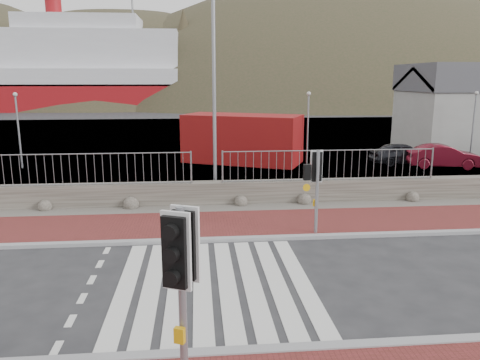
{
  "coord_description": "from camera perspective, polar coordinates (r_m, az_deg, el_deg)",
  "views": [
    {
      "loc": [
        -0.36,
        -10.48,
        4.84
      ],
      "look_at": [
        0.89,
        3.0,
        1.9
      ],
      "focal_mm": 35.0,
      "sensor_mm": 36.0,
      "label": 1
    }
  ],
  "objects": [
    {
      "name": "water",
      "position": [
        73.54,
        -5.07,
        8.46
      ],
      "size": [
        220.0,
        50.0,
        0.05
      ],
      "primitive_type": "cube",
      "color": "#3F4C54",
      "rests_on": "ground"
    },
    {
      "name": "kerb_far",
      "position": [
        14.31,
        -3.59,
        -7.31
      ],
      "size": [
        40.0,
        0.25,
        0.12
      ],
      "primitive_type": "cube",
      "color": "gray",
      "rests_on": "ground"
    },
    {
      "name": "car_a",
      "position": [
        28.46,
        19.17,
        3.07
      ],
      "size": [
        3.71,
        1.62,
        1.25
      ],
      "primitive_type": "imported",
      "rotation": [
        0.0,
        0.0,
        1.61
      ],
      "color": "black",
      "rests_on": "ground"
    },
    {
      "name": "car_b",
      "position": [
        28.18,
        23.55,
        2.68
      ],
      "size": [
        4.08,
        2.08,
        1.28
      ],
      "primitive_type": "imported",
      "rotation": [
        0.0,
        0.0,
        1.38
      ],
      "color": "#5B0D1A",
      "rests_on": "ground"
    },
    {
      "name": "gravel_strip",
      "position": [
        17.65,
        -3.94,
        -3.57
      ],
      "size": [
        40.0,
        1.5,
        0.06
      ],
      "primitive_type": "cube",
      "color": "#59544C",
      "rests_on": "ground"
    },
    {
      "name": "hills_backdrop",
      "position": [
        102.5,
        -1.13,
        -3.52
      ],
      "size": [
        254.0,
        90.0,
        100.0
      ],
      "color": "#323620",
      "rests_on": "ground"
    },
    {
      "name": "kerb_near",
      "position": [
        8.89,
        -2.29,
        -20.35
      ],
      "size": [
        40.0,
        0.25,
        0.12
      ],
      "primitive_type": "cube",
      "color": "gray",
      "rests_on": "ground"
    },
    {
      "name": "ground",
      "position": [
        11.55,
        -3.11,
        -12.52
      ],
      "size": [
        220.0,
        220.0,
        0.0
      ],
      "primitive_type": "plane",
      "color": "#28282B",
      "rests_on": "ground"
    },
    {
      "name": "railing",
      "position": [
        17.89,
        -4.08,
        2.52
      ],
      "size": [
        18.07,
        0.07,
        1.22
      ],
      "color": "gray",
      "rests_on": "stone_wall"
    },
    {
      "name": "traffic_signal_far",
      "position": [
        14.56,
        9.3,
        0.76
      ],
      "size": [
        0.65,
        0.26,
        2.71
      ],
      "rotation": [
        0.0,
        0.0,
        3.22
      ],
      "color": "gray",
      "rests_on": "ground"
    },
    {
      "name": "quay",
      "position": [
        38.69,
        -4.75,
        5.05
      ],
      "size": [
        120.0,
        40.0,
        0.5
      ],
      "primitive_type": "cube",
      "color": "#4C4C4F",
      "rests_on": "ground"
    },
    {
      "name": "zebra_crossing",
      "position": [
        11.55,
        -3.11,
        -12.5
      ],
      "size": [
        4.62,
        5.6,
        0.01
      ],
      "color": "silver",
      "rests_on": "ground"
    },
    {
      "name": "traffic_signal_near",
      "position": [
        6.91,
        -7.15,
        -10.14
      ],
      "size": [
        0.51,
        0.42,
        3.08
      ],
      "rotation": [
        0.0,
        0.0,
        -0.41
      ],
      "color": "gray",
      "rests_on": "ground"
    },
    {
      "name": "shipping_container",
      "position": [
        27.45,
        0.28,
        5.06
      ],
      "size": [
        7.24,
        5.34,
        2.79
      ],
      "primitive_type": "cube",
      "rotation": [
        0.0,
        0.0,
        -0.43
      ],
      "color": "maroon",
      "rests_on": "ground"
    },
    {
      "name": "ferry",
      "position": [
        82.06,
        -23.03,
        11.69
      ],
      "size": [
        50.0,
        16.0,
        20.0
      ],
      "color": "maroon",
      "rests_on": "ground"
    },
    {
      "name": "sidewalk_far",
      "position": [
        15.73,
        -3.76,
        -5.52
      ],
      "size": [
        40.0,
        3.0,
        0.08
      ],
      "primitive_type": "cube",
      "color": "maroon",
      "rests_on": "ground"
    },
    {
      "name": "streetlight",
      "position": [
        18.65,
        -2.78,
        11.71
      ],
      "size": [
        1.68,
        0.81,
        8.28
      ],
      "rotation": [
        0.0,
        0.0,
        0.38
      ],
      "color": "gray",
      "rests_on": "ground"
    },
    {
      "name": "stone_wall",
      "position": [
        18.32,
        -4.03,
        -1.62
      ],
      "size": [
        40.0,
        0.6,
        0.9
      ],
      "primitive_type": "cube",
      "color": "#4D483F",
      "rests_on": "ground"
    }
  ]
}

